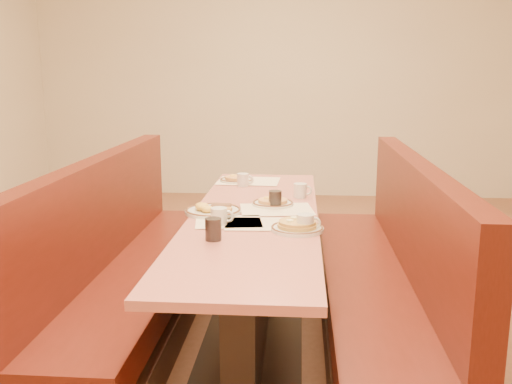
# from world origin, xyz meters

# --- Properties ---
(ground) EXTENTS (8.00, 8.00, 0.00)m
(ground) POSITION_xyz_m (0.00, 0.00, 0.00)
(ground) COLOR #9E6647
(ground) RESTS_ON ground
(diner_table) EXTENTS (0.70, 2.50, 0.75)m
(diner_table) POSITION_xyz_m (0.00, 0.00, 0.37)
(diner_table) COLOR black
(diner_table) RESTS_ON ground
(booth_left) EXTENTS (0.55, 2.50, 1.05)m
(booth_left) POSITION_xyz_m (-0.73, 0.00, 0.36)
(booth_left) COLOR #4C3326
(booth_left) RESTS_ON ground
(booth_right) EXTENTS (0.55, 2.50, 1.05)m
(booth_right) POSITION_xyz_m (0.73, 0.00, 0.36)
(booth_right) COLOR #4C3326
(booth_right) RESTS_ON ground
(placemat_near_left) EXTENTS (0.38, 0.31, 0.00)m
(placemat_near_left) POSITION_xyz_m (-0.12, -0.19, 0.75)
(placemat_near_left) COLOR beige
(placemat_near_left) RESTS_ON diner_table
(placemat_near_right) EXTENTS (0.36, 0.28, 0.00)m
(placemat_near_right) POSITION_xyz_m (0.04, -0.21, 0.75)
(placemat_near_right) COLOR beige
(placemat_near_right) RESTS_ON diner_table
(placemat_far_left) EXTENTS (0.45, 0.35, 0.00)m
(placemat_far_left) POSITION_xyz_m (-0.12, 0.96, 0.75)
(placemat_far_left) COLOR beige
(placemat_far_left) RESTS_ON diner_table
(placemat_far_right) EXTENTS (0.45, 0.36, 0.00)m
(placemat_far_right) POSITION_xyz_m (0.12, 0.11, 0.75)
(placemat_far_right) COLOR beige
(placemat_far_right) RESTS_ON diner_table
(pancake_plate) EXTENTS (0.26, 0.26, 0.06)m
(pancake_plate) POSITION_xyz_m (0.24, -0.31, 0.77)
(pancake_plate) COLOR silver
(pancake_plate) RESTS_ON diner_table
(eggs_plate) EXTENTS (0.32, 0.32, 0.06)m
(eggs_plate) POSITION_xyz_m (-0.24, 0.00, 0.77)
(eggs_plate) COLOR silver
(eggs_plate) RESTS_ON diner_table
(extra_plate_mid) EXTENTS (0.25, 0.25, 0.05)m
(extra_plate_mid) POSITION_xyz_m (0.09, 0.22, 0.77)
(extra_plate_mid) COLOR silver
(extra_plate_mid) RESTS_ON diner_table
(extra_plate_far) EXTENTS (0.24, 0.24, 0.05)m
(extra_plate_far) POSITION_xyz_m (-0.20, 0.95, 0.77)
(extra_plate_far) COLOR silver
(extra_plate_far) RESTS_ON diner_table
(coffee_mug_a) EXTENTS (0.12, 0.09, 0.09)m
(coffee_mug_a) POSITION_xyz_m (0.28, -0.34, 0.80)
(coffee_mug_a) COLOR silver
(coffee_mug_a) RESTS_ON diner_table
(coffee_mug_b) EXTENTS (0.12, 0.09, 0.09)m
(coffee_mug_b) POSITION_xyz_m (-0.16, -0.24, 0.80)
(coffee_mug_b) COLOR silver
(coffee_mug_b) RESTS_ON diner_table
(coffee_mug_c) EXTENTS (0.12, 0.08, 0.09)m
(coffee_mug_c) POSITION_xyz_m (0.26, 0.46, 0.80)
(coffee_mug_c) COLOR silver
(coffee_mug_c) RESTS_ON diner_table
(coffee_mug_d) EXTENTS (0.12, 0.08, 0.09)m
(coffee_mug_d) POSITION_xyz_m (-0.14, 0.79, 0.80)
(coffee_mug_d) COLOR silver
(coffee_mug_d) RESTS_ON diner_table
(soda_tumbler_near) EXTENTS (0.08, 0.08, 0.11)m
(soda_tumbler_near) POSITION_xyz_m (-0.15, -0.51, 0.80)
(soda_tumbler_near) COLOR black
(soda_tumbler_near) RESTS_ON diner_table
(soda_tumbler_mid) EXTENTS (0.07, 0.07, 0.10)m
(soda_tumbler_mid) POSITION_xyz_m (0.11, 0.16, 0.80)
(soda_tumbler_mid) COLOR black
(soda_tumbler_mid) RESTS_ON diner_table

